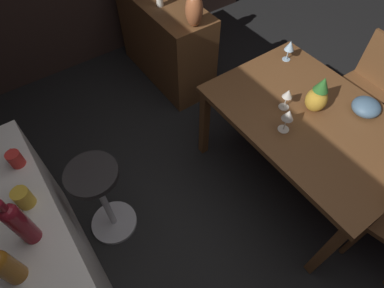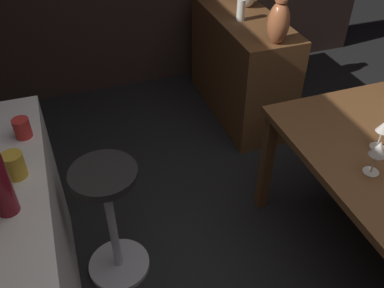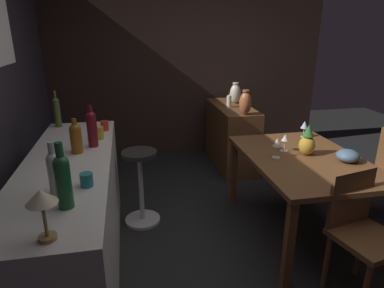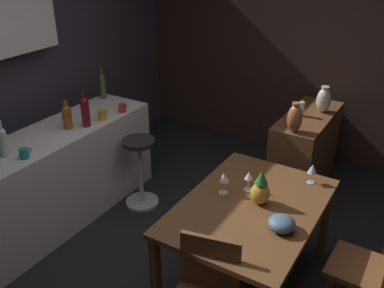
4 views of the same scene
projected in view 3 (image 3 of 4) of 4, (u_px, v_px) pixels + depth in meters
name	position (u px, v px, depth m)	size (l,w,h in m)	color
ground_plane	(254.00, 245.00, 2.90)	(9.00, 9.00, 0.00)	black
wall_side_right	(174.00, 63.00, 4.78)	(0.10, 4.40, 2.60)	#33231E
dining_table	(303.00, 166.00, 2.87)	(1.35, 0.93, 0.74)	brown
kitchen_counter	(74.00, 218.00, 2.47)	(2.10, 0.60, 0.90)	silver
sideboard_cabinet	(231.00, 136.00, 4.49)	(1.10, 0.44, 0.82)	brown
chair_near_window	(361.00, 230.00, 2.25)	(0.48, 0.48, 0.88)	brown
chair_by_doorway	(379.00, 172.00, 3.17)	(0.41, 0.41, 0.87)	brown
bar_stool	(141.00, 185.00, 3.13)	(0.34, 0.34, 0.72)	#262323
wine_glass_left	(277.00, 143.00, 2.79)	(0.07, 0.07, 0.17)	silver
wine_glass_right	(285.00, 139.00, 2.95)	(0.07, 0.07, 0.15)	silver
wine_glass_center	(304.00, 125.00, 3.34)	(0.07, 0.07, 0.16)	silver
pineapple_centerpiece	(307.00, 142.00, 2.87)	(0.14, 0.14, 0.27)	gold
fruit_bowl	(348.00, 156.00, 2.73)	(0.18, 0.18, 0.10)	slate
wine_bottle_olive	(57.00, 111.00, 3.10)	(0.06, 0.06, 0.34)	#475623
wine_bottle_green	(63.00, 179.00, 1.68)	(0.08, 0.08, 0.35)	#1E592D
wine_bottle_amber	(76.00, 137.00, 2.45)	(0.08, 0.08, 0.26)	#8C5114
wine_bottle_ruby	(92.00, 127.00, 2.57)	(0.08, 0.08, 0.33)	maroon
wine_bottle_clear	(55.00, 171.00, 1.84)	(0.07, 0.07, 0.30)	silver
cup_mustard	(99.00, 133.00, 2.78)	(0.12, 0.08, 0.11)	gold
cup_red	(105.00, 126.00, 3.02)	(0.11, 0.07, 0.09)	red
cup_teal	(87.00, 180.00, 1.95)	(0.11, 0.07, 0.08)	teal
counter_lamp	(42.00, 202.00, 1.41)	(0.13, 0.13, 0.24)	#A58447
pillar_candle_tall	(229.00, 101.00, 4.25)	(0.06, 0.06, 0.18)	white
vase_ceramic_ivory	(235.00, 93.00, 4.47)	(0.15, 0.15, 0.28)	beige
vase_copper	(245.00, 103.00, 3.86)	(0.14, 0.14, 0.29)	#B26038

